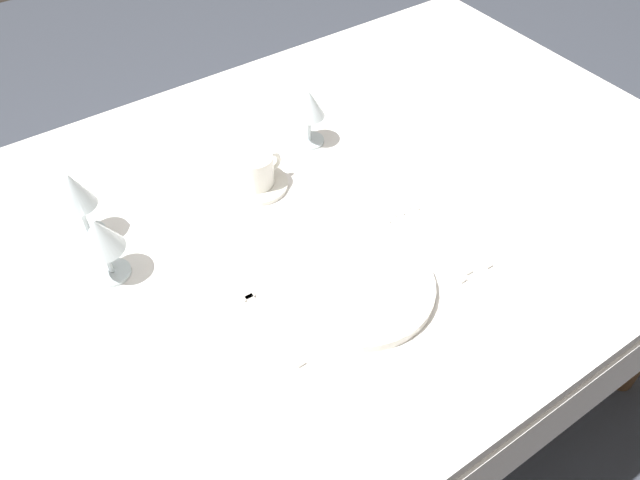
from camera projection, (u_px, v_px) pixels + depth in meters
The scene contains 12 objects.
ground_plane at pixel (304, 405), 1.75m from camera, with size 6.00×6.00×0.00m, color #383D47.
dining_table at pixel (298, 246), 1.27m from camera, with size 1.80×1.11×0.74m.
dinner_plate at pixel (359, 286), 1.08m from camera, with size 0.27×0.27×0.02m, color white.
fork_outer at pixel (266, 318), 1.04m from camera, with size 0.02×0.20×0.00m.
spoon_soup at pixel (411, 235), 1.17m from camera, with size 0.03×0.23×0.01m.
spoon_dessert at pixel (423, 227), 1.19m from camera, with size 0.03×0.22×0.01m.
spoon_tea at pixel (440, 222), 1.20m from camera, with size 0.03×0.22×0.01m.
saucer_left at pixel (257, 184), 1.27m from camera, with size 0.13×0.13×0.01m, color white.
coffee_cup_left at pixel (256, 169), 1.24m from camera, with size 0.10×0.07×0.07m.
wine_glass_centre at pixel (309, 107), 1.31m from camera, with size 0.07×0.07×0.13m.
wine_glass_left at pixel (74, 193), 1.10m from camera, with size 0.07×0.07×0.15m.
wine_glass_right at pixel (99, 237), 1.04m from camera, with size 0.08×0.08×0.13m.
Camera 1 is at (-0.45, -0.74, 1.59)m, focal length 34.88 mm.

